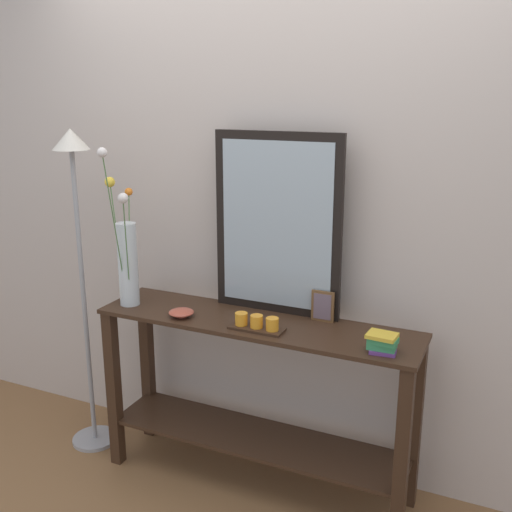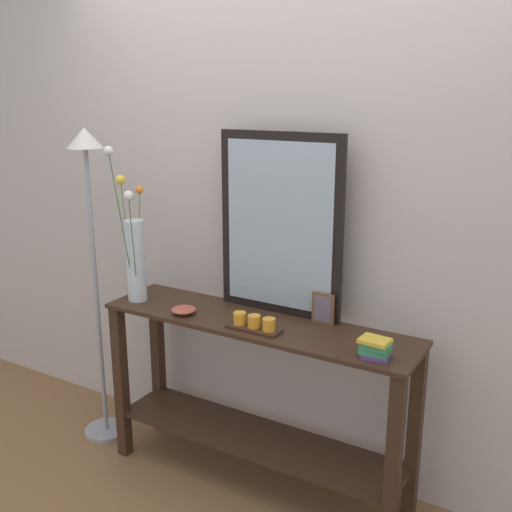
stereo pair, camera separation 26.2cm
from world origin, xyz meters
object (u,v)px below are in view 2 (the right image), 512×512
(candle_tray, at_px, (254,324))
(book_stack, at_px, (375,348))
(mirror_leaning, at_px, (280,225))
(floor_lamp, at_px, (92,235))
(tall_vase_left, at_px, (135,253))
(decorative_bowl, at_px, (184,310))
(console_table, at_px, (256,385))
(picture_frame_small, at_px, (323,309))

(candle_tray, bearing_deg, book_stack, -0.50)
(mirror_leaning, distance_m, floor_lamp, 1.01)
(candle_tray, bearing_deg, tall_vase_left, 177.02)
(book_stack, bearing_deg, floor_lamp, 178.00)
(decorative_bowl, bearing_deg, floor_lamp, 175.31)
(console_table, distance_m, mirror_leaning, 0.76)
(mirror_leaning, distance_m, tall_vase_left, 0.74)
(floor_lamp, bearing_deg, book_stack, -2.00)
(mirror_leaning, bearing_deg, book_stack, -24.18)
(console_table, height_order, tall_vase_left, tall_vase_left)
(console_table, bearing_deg, decorative_bowl, -164.10)
(floor_lamp, bearing_deg, picture_frame_small, 7.81)
(candle_tray, xyz_separation_m, book_stack, (0.55, -0.00, 0.01))
(console_table, relative_size, picture_frame_small, 10.52)
(mirror_leaning, xyz_separation_m, book_stack, (0.56, -0.25, -0.38))
(picture_frame_small, height_order, floor_lamp, floor_lamp)
(tall_vase_left, bearing_deg, candle_tray, -2.98)
(mirror_leaning, bearing_deg, candle_tray, -87.65)
(mirror_leaning, relative_size, picture_frame_small, 5.86)
(floor_lamp, bearing_deg, decorative_bowl, -4.69)
(candle_tray, xyz_separation_m, floor_lamp, (-0.99, 0.05, 0.26))
(tall_vase_left, relative_size, floor_lamp, 0.46)
(console_table, height_order, book_stack, book_stack)
(decorative_bowl, bearing_deg, book_stack, -0.22)
(picture_frame_small, xyz_separation_m, floor_lamp, (-1.22, -0.17, 0.22))
(picture_frame_small, relative_size, book_stack, 1.15)
(mirror_leaning, relative_size, decorative_bowl, 7.20)
(mirror_leaning, bearing_deg, floor_lamp, -168.61)
(picture_frame_small, bearing_deg, tall_vase_left, -169.01)
(picture_frame_small, xyz_separation_m, decorative_bowl, (-0.61, -0.22, -0.05))
(console_table, relative_size, floor_lamp, 0.90)
(tall_vase_left, distance_m, floor_lamp, 0.30)
(console_table, distance_m, candle_tray, 0.37)
(tall_vase_left, xyz_separation_m, picture_frame_small, (0.93, 0.18, -0.17))
(mirror_leaning, xyz_separation_m, decorative_bowl, (-0.37, -0.25, -0.40))
(book_stack, bearing_deg, mirror_leaning, 155.82)
(decorative_bowl, bearing_deg, tall_vase_left, 173.24)
(console_table, bearing_deg, picture_frame_small, 24.10)
(console_table, relative_size, decorative_bowl, 12.93)
(floor_lamp, bearing_deg, candle_tray, -2.82)
(mirror_leaning, distance_m, book_stack, 0.72)
(mirror_leaning, xyz_separation_m, floor_lamp, (-0.98, -0.20, -0.13))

